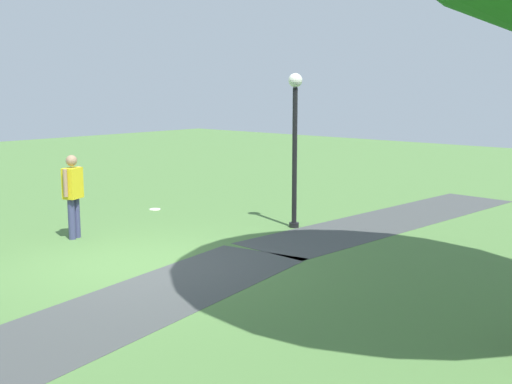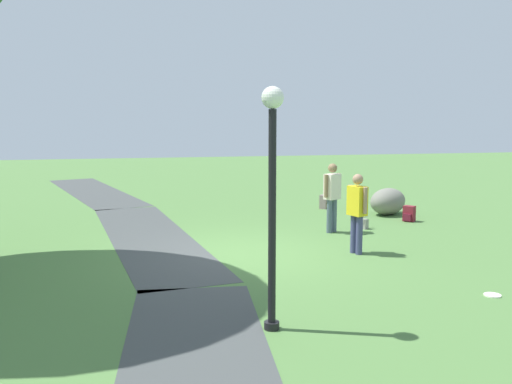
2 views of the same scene
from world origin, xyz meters
TOP-DOWN VIEW (x-y plane):
  - ground_plane at (0.00, 0.00)m, footprint 48.00×48.00m
  - footpath_segment_mid at (1.93, 1.66)m, footprint 8.18×3.03m
  - footpath_segment_far at (9.69, 3.54)m, footprint 8.15×4.10m
  - lamp_post at (-3.94, 0.14)m, footprint 0.28×0.28m
  - lawn_boulder at (3.52, -4.77)m, footprint 1.34×1.45m
  - woman_with_handbag at (1.61, -2.53)m, footprint 0.39×0.46m
  - man_near_boulder at (-0.39, -2.37)m, footprint 0.49×0.36m
  - handbag_on_grass at (1.90, -3.39)m, footprint 0.37×0.37m
  - backpack_by_boulder at (2.50, -4.90)m, footprint 0.35×0.35m
  - spare_backpack_on_lawn at (4.77, -3.38)m, footprint 0.35×0.35m
  - frisbee_on_grass at (-3.27, -3.49)m, footprint 0.26×0.26m

SIDE VIEW (x-z plane):
  - ground_plane at x=0.00m, z-range 0.00..0.00m
  - footpath_segment_mid at x=1.93m, z-range 0.00..0.01m
  - footpath_segment_far at x=9.69m, z-range 0.00..0.01m
  - frisbee_on_grass at x=-3.27m, z-range 0.00..0.02m
  - handbag_on_grass at x=1.90m, z-range -0.01..0.29m
  - backpack_by_boulder at x=2.50m, z-range -0.01..0.39m
  - spare_backpack_on_lawn at x=4.77m, z-range -0.01..0.39m
  - lawn_boulder at x=3.52m, z-range 0.00..0.73m
  - man_near_boulder at x=-0.39m, z-range 0.12..1.71m
  - woman_with_handbag at x=1.61m, z-range 0.12..1.74m
  - lamp_post at x=-3.94m, z-range 0.39..3.51m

